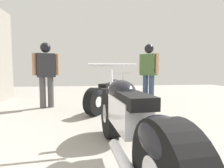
{
  "coord_description": "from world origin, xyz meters",
  "views": [
    {
      "loc": [
        -0.25,
        0.29,
        0.96
      ],
      "look_at": [
        0.12,
        3.24,
        0.72
      ],
      "focal_mm": 28.12,
      "sensor_mm": 36.0,
      "label": 1
    }
  ],
  "objects": [
    {
      "name": "mechanic_with_helmet",
      "position": [
        -1.36,
        4.92,
        0.99
      ],
      "size": [
        0.64,
        0.36,
        1.65
      ],
      "color": "#4C4C4C",
      "rests_on": "ground_plane"
    },
    {
      "name": "mechanic_in_blue",
      "position": [
        1.44,
        5.21,
        1.02
      ],
      "size": [
        0.51,
        0.58,
        1.7
      ],
      "color": "#384766",
      "rests_on": "ground_plane"
    },
    {
      "name": "motorcycle_black_naked",
      "position": [
        0.22,
        4.49,
        0.38
      ],
      "size": [
        1.3,
        1.66,
        0.9
      ],
      "color": "black",
      "rests_on": "ground_plane"
    },
    {
      "name": "ground_plane",
      "position": [
        0.0,
        3.22,
        0.0
      ],
      "size": [
        15.45,
        15.45,
        0.0
      ],
      "primitive_type": "plane",
      "color": "gray"
    },
    {
      "name": "motorcycle_maroon_cruiser",
      "position": [
        0.12,
        1.92,
        0.45
      ],
      "size": [
        0.67,
        2.25,
        1.05
      ],
      "color": "black",
      "rests_on": "ground_plane"
    }
  ]
}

